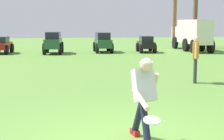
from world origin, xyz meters
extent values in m
plane|color=#5D8D39|center=(0.00, 0.00, 0.00)|extent=(80.00, 80.00, 0.00)
cylinder|color=#191E38|center=(0.22, -0.26, 0.36)|extent=(0.17, 0.37, 0.72)
cylinder|color=#191E38|center=(0.17, 0.05, 0.36)|extent=(0.18, 0.45, 0.69)
cube|color=red|center=(0.15, 0.20, 0.05)|extent=(0.14, 0.27, 0.10)
cube|color=silver|center=(0.21, -0.18, 0.98)|extent=(0.39, 0.41, 0.58)
sphere|color=beige|center=(0.22, -0.26, 1.33)|extent=(0.24, 0.24, 0.21)
cylinder|color=white|center=(0.22, -0.26, 1.36)|extent=(0.25, 0.25, 0.03)
cylinder|color=beige|center=(0.07, -0.49, 0.82)|extent=(0.17, 0.58, 0.27)
cylinder|color=beige|center=(0.40, -0.10, 0.94)|extent=(0.12, 0.29, 0.49)
cylinder|color=white|center=(0.13, -0.97, 0.61)|extent=(0.27, 0.27, 0.08)
cylinder|color=#33333D|center=(3.29, 5.05, 0.41)|extent=(0.14, 0.14, 0.82)
cylinder|color=#33333D|center=(3.35, 5.21, 0.41)|extent=(0.14, 0.14, 0.82)
cube|color=orange|center=(3.32, 5.13, 1.09)|extent=(0.31, 0.39, 0.54)
cylinder|color=beige|center=(3.25, 4.93, 1.10)|extent=(0.09, 0.09, 0.52)
cylinder|color=beige|center=(3.40, 5.33, 1.10)|extent=(0.09, 0.09, 0.52)
sphere|color=beige|center=(3.32, 5.13, 1.46)|extent=(0.26, 0.26, 0.20)
cube|color=maroon|center=(-4.75, 17.51, 0.51)|extent=(1.09, 2.27, 0.42)
cube|color=#1E232B|center=(-4.76, 17.41, 0.91)|extent=(0.89, 1.17, 0.38)
cylinder|color=black|center=(-4.24, 18.24, 0.30)|extent=(0.23, 0.61, 0.60)
cylinder|color=black|center=(-4.38, 16.71, 0.30)|extent=(0.23, 0.61, 0.60)
cube|color=#235133|center=(-1.46, 16.97, 0.66)|extent=(1.18, 2.43, 0.60)
cube|color=#1E232B|center=(-1.45, 17.02, 1.18)|extent=(0.99, 1.62, 0.44)
cylinder|color=black|center=(-1.88, 17.78, 0.36)|extent=(0.24, 0.73, 0.72)
cylinder|color=black|center=(-0.90, 17.70, 0.36)|extent=(0.24, 0.73, 0.72)
cylinder|color=black|center=(-2.01, 16.23, 0.36)|extent=(0.24, 0.73, 0.72)
cylinder|color=black|center=(-1.04, 16.15, 0.36)|extent=(0.24, 0.73, 0.72)
cube|color=#235133|center=(1.86, 17.51, 0.60)|extent=(0.97, 2.40, 0.55)
cube|color=#1E232B|center=(1.86, 17.66, 1.11)|extent=(0.85, 1.80, 0.46)
cylinder|color=black|center=(1.38, 18.35, 0.33)|extent=(0.18, 0.66, 0.66)
cylinder|color=black|center=(2.34, 18.34, 0.33)|extent=(0.18, 0.66, 0.66)
cylinder|color=black|center=(1.37, 16.67, 0.33)|extent=(0.18, 0.66, 0.66)
cylinder|color=black|center=(2.33, 16.67, 0.33)|extent=(0.18, 0.66, 0.66)
cube|color=black|center=(4.74, 17.04, 0.51)|extent=(1.07, 2.26, 0.42)
cube|color=#1E232B|center=(4.73, 16.94, 0.91)|extent=(0.88, 1.16, 0.38)
cylinder|color=black|center=(4.35, 17.84, 0.30)|extent=(0.23, 0.61, 0.60)
cylinder|color=black|center=(5.25, 17.77, 0.30)|extent=(0.23, 0.61, 0.60)
cylinder|color=black|center=(4.23, 16.30, 0.30)|extent=(0.23, 0.61, 0.60)
cylinder|color=black|center=(5.13, 16.23, 0.30)|extent=(0.23, 0.61, 0.60)
cube|color=silver|center=(8.43, 20.29, 1.12)|extent=(1.13, 1.75, 1.15)
cube|color=silver|center=(8.28, 17.34, 1.38)|extent=(1.35, 4.25, 1.65)
cylinder|color=black|center=(7.84, 19.97, 0.45)|extent=(0.28, 0.91, 0.90)
cylinder|color=black|center=(8.98, 19.92, 0.45)|extent=(0.28, 0.91, 0.90)
cylinder|color=black|center=(7.71, 17.37, 0.45)|extent=(0.28, 0.91, 0.90)
cylinder|color=black|center=(8.86, 17.31, 0.45)|extent=(0.28, 0.91, 0.90)
cylinder|color=black|center=(7.63, 15.72, 0.45)|extent=(0.28, 0.91, 0.90)
cylinder|color=black|center=(8.78, 15.66, 0.45)|extent=(0.28, 0.91, 0.90)
cylinder|color=brown|center=(7.89, 20.39, 3.33)|extent=(0.31, 0.31, 6.66)
cylinder|color=brown|center=(10.13, 21.72, 3.38)|extent=(0.39, 0.39, 6.76)
camera|label=1|loc=(-1.18, -5.59, 2.00)|focal=55.00mm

